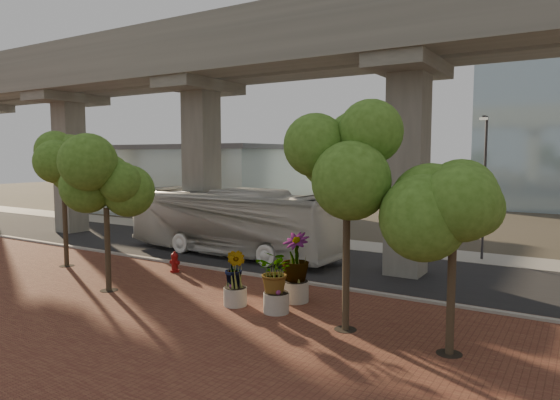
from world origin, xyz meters
The scene contains 18 objects.
ground centered at (0.00, 0.00, 0.00)m, with size 160.00×160.00×0.00m, color #3C382C.
brick_plaza centered at (0.00, -8.00, 0.03)m, with size 70.00×13.00×0.06m, color brown.
asphalt_road centered at (0.00, 2.00, 0.02)m, with size 90.00×8.00×0.04m, color black.
curb_strip centered at (0.00, -2.00, 0.08)m, with size 70.00×0.25×0.16m, color gray.
far_sidewalk centered at (0.00, 7.50, 0.03)m, with size 90.00×3.00×0.06m, color gray.
transit_viaduct centered at (0.00, 2.00, 7.29)m, with size 72.00×5.60×12.40m.
station_pavilion centered at (-20.00, 16.00, 3.22)m, with size 23.00×13.00×6.30m.
transit_bus centered at (-3.47, 1.41, 1.79)m, with size 3.02×12.86×3.58m, color silver.
fire_hydrant centered at (-3.14, -3.32, 0.52)m, with size 0.48×0.43×0.95m.
planter_front centered at (4.00, -5.88, 1.38)m, with size 1.97×1.97×2.17m.
planter_right centered at (3.91, -4.41, 1.61)m, with size 2.39×2.39×2.55m.
planter_left centered at (2.31, -5.96, 1.30)m, with size 1.86×1.86×2.05m.
street_tree_far_west centered at (-8.49, -5.17, 4.91)m, with size 3.35×3.35×6.41m.
street_tree_near_west centered at (-3.15, -7.04, 4.38)m, with size 3.47×3.47×5.92m.
street_tree_near_east centered at (6.71, -6.18, 5.30)m, with size 3.91×3.91×7.04m.
street_tree_far_east centered at (9.90, -6.43, 4.16)m, with size 3.62×3.62×5.77m.
streetlamp_west centered at (-8.38, 5.45, 4.31)m, with size 0.37×1.07×7.38m.
streetlamp_east centered at (8.40, 7.09, 4.29)m, with size 0.36×1.06×7.34m.
Camera 1 is at (12.87, -20.01, 5.46)m, focal length 32.00 mm.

